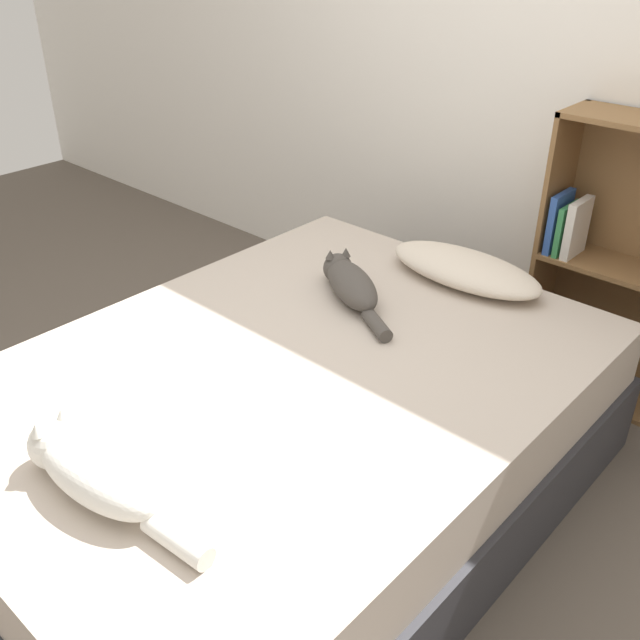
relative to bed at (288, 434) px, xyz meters
The scene contains 7 objects.
ground_plane 0.26m from the bed, ahead, with size 8.00×8.00×0.00m, color brown.
wall_back 1.79m from the bed, 90.00° to the left, with size 8.00×0.06×2.50m.
bed is the anchor object (origin of this frame).
pillow 0.94m from the bed, 83.98° to the left, with size 0.63×0.28×0.10m.
cat_light 0.78m from the bed, 87.04° to the right, with size 0.61×0.19×0.15m.
cat_dark 0.60m from the bed, 106.94° to the left, with size 0.48×0.33×0.14m.
bookshelf 1.51m from the bed, 67.28° to the left, with size 0.77×0.26×1.14m.
Camera 1 is at (1.32, -1.30, 1.78)m, focal length 40.00 mm.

